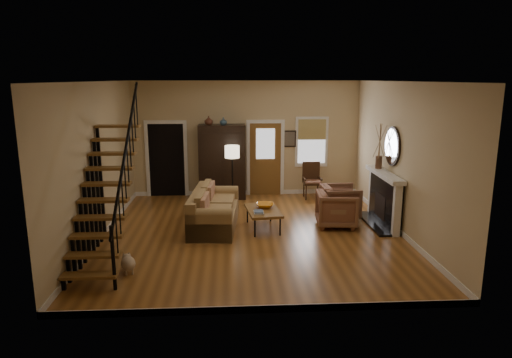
{
  "coord_description": "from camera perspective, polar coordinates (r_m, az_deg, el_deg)",
  "views": [
    {
      "loc": [
        -0.48,
        -9.58,
        3.37
      ],
      "look_at": [
        0.1,
        0.4,
        1.15
      ],
      "focal_mm": 32.0,
      "sensor_mm": 36.0,
      "label": 1
    }
  ],
  "objects": [
    {
      "name": "vase_b",
      "position": [
        12.68,
        -4.11,
        7.22
      ],
      "size": [
        0.2,
        0.2,
        0.21
      ],
      "primitive_type": "imported",
      "color": "#334C60",
      "rests_on": "armoire"
    },
    {
      "name": "sofa",
      "position": [
        10.53,
        -5.22,
        -3.8
      ],
      "size": [
        1.15,
        2.32,
        0.84
      ],
      "primitive_type": null,
      "rotation": [
        0.0,
        0.0,
        -0.08
      ],
      "color": "olive",
      "rests_on": "ground"
    },
    {
      "name": "fireplace",
      "position": [
        11.02,
        15.9,
        -1.78
      ],
      "size": [
        0.33,
        1.95,
        2.3
      ],
      "color": "black",
      "rests_on": "ground"
    },
    {
      "name": "armchair_left",
      "position": [
        10.71,
        10.04,
        -3.72
      ],
      "size": [
        0.97,
        0.95,
        0.82
      ],
      "primitive_type": "imported",
      "rotation": [
        0.0,
        0.0,
        1.49
      ],
      "color": "brown",
      "rests_on": "ground"
    },
    {
      "name": "side_chair",
      "position": [
        13.06,
        7.04,
        -0.22
      ],
      "size": [
        0.54,
        0.54,
        1.02
      ],
      "primitive_type": null,
      "color": "#3B2312",
      "rests_on": "ground"
    },
    {
      "name": "floor_lamp",
      "position": [
        11.98,
        -2.97,
        0.26
      ],
      "size": [
        0.43,
        0.43,
        1.66
      ],
      "primitive_type": null,
      "rotation": [
        0.0,
        0.0,
        0.13
      ],
      "color": "black",
      "rests_on": "ground"
    },
    {
      "name": "coffee_table",
      "position": [
        10.42,
        0.89,
        -5.02
      ],
      "size": [
        0.83,
        1.27,
        0.46
      ],
      "primitive_type": null,
      "rotation": [
        0.0,
        0.0,
        0.12
      ],
      "color": "brown",
      "rests_on": "ground"
    },
    {
      "name": "armchair_right",
      "position": [
        11.4,
        10.5,
        -2.79
      ],
      "size": [
        0.9,
        0.88,
        0.8
      ],
      "primitive_type": "imported",
      "rotation": [
        0.0,
        0.0,
        1.6
      ],
      "color": "brown",
      "rests_on": "ground"
    },
    {
      "name": "staircase",
      "position": [
        8.77,
        -18.46,
        0.23
      ],
      "size": [
        0.94,
        2.8,
        3.2
      ],
      "primitive_type": null,
      "color": "brown",
      "rests_on": "ground"
    },
    {
      "name": "vase_a",
      "position": [
        12.69,
        -5.93,
        7.28
      ],
      "size": [
        0.24,
        0.24,
        0.25
      ],
      "primitive_type": "imported",
      "color": "#4C2619",
      "rests_on": "armoire"
    },
    {
      "name": "armoire",
      "position": [
        12.94,
        -4.25,
        2.16
      ],
      "size": [
        1.3,
        0.6,
        2.1
      ],
      "primitive_type": null,
      "color": "black",
      "rests_on": "ground"
    },
    {
      "name": "room",
      "position": [
        11.49,
        -2.96,
        3.17
      ],
      "size": [
        7.0,
        7.33,
        3.3
      ],
      "color": "#945A25",
      "rests_on": "ground"
    },
    {
      "name": "bowl",
      "position": [
        10.48,
        1.11,
        -3.31
      ],
      "size": [
        0.41,
        0.41,
        0.1
      ],
      "primitive_type": "imported",
      "color": "orange",
      "rests_on": "coffee_table"
    },
    {
      "name": "books",
      "position": [
        10.05,
        0.34,
        -4.15
      ],
      "size": [
        0.22,
        0.3,
        0.06
      ],
      "primitive_type": null,
      "color": "beige",
      "rests_on": "coffee_table"
    },
    {
      "name": "dog",
      "position": [
        8.47,
        -15.68,
        -10.26
      ],
      "size": [
        0.38,
        0.49,
        0.31
      ],
      "primitive_type": null,
      "rotation": [
        0.0,
        0.0,
        0.34
      ],
      "color": "tan",
      "rests_on": "ground"
    }
  ]
}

